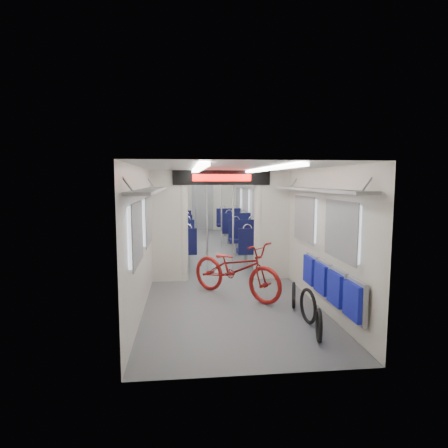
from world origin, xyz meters
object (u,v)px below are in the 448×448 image
flip_bench (330,283)px  stanchion_far_right (221,211)px  bike_hoop_a (319,327)px  seat_bay_far_left (180,224)px  seat_bay_far_right (232,223)px  stanchion_near_right (233,223)px  seat_bay_near_left (178,241)px  bike_hoop_c (294,297)px  stanchion_near_left (207,222)px  bike_hoop_b (308,308)px  stanchion_far_left (196,211)px  bicycle (236,269)px  seat_bay_near_right (250,240)px

flip_bench → stanchion_far_right: (-0.97, 6.36, 0.57)m
bike_hoop_a → seat_bay_far_left: size_ratio=0.23×
seat_bay_far_right → stanchion_near_right: size_ratio=0.96×
flip_bench → seat_bay_near_left: seat_bay_near_left is taller
bike_hoop_c → stanchion_near_left: bearing=116.1°
flip_bench → seat_bay_far_left: 8.64m
seat_bay_far_left → stanchion_near_right: size_ratio=0.83×
bike_hoop_b → seat_bay_near_left: bearing=113.2°
seat_bay_far_left → stanchion_far_right: (1.32, -1.97, 0.63)m
seat_bay_near_left → stanchion_far_left: stanchion_far_left is taller
bicycle → stanchion_far_left: stanchion_far_left is taller
seat_bay_far_left → bike_hoop_b: bearing=-76.9°
seat_bay_near_right → seat_bay_far_left: (-1.87, 3.96, -0.01)m
stanchion_near_right → bike_hoop_a: bearing=-80.0°
bike_hoop_c → stanchion_near_right: size_ratio=0.19×
bike_hoop_a → stanchion_far_left: stanchion_far_left is taller
bike_hoop_a → stanchion_far_left: (-1.36, 7.29, 0.96)m
bike_hoop_a → seat_bay_near_left: (-1.88, 5.18, 0.34)m
seat_bay_near_left → seat_bay_far_left: size_ratio=1.07×
seat_bay_near_right → bike_hoop_c: bearing=-89.0°
stanchion_far_left → stanchion_far_right: same height
bicycle → stanchion_far_left: (-0.54, 5.28, 0.64)m
stanchion_near_left → seat_bay_near_left: bearing=117.1°
stanchion_far_right → stanchion_near_left: bearing=-101.5°
flip_bench → stanchion_far_left: (-1.76, 6.61, 0.57)m
bike_hoop_b → stanchion_near_left: bearing=111.6°
seat_bay_near_right → bicycle: bearing=-104.7°
seat_bay_far_right → bike_hoop_a: bearing=-89.9°
bicycle → stanchion_far_right: 5.07m
bike_hoop_c → seat_bay_far_right: bearing=90.5°
seat_bay_near_left → seat_bay_far_left: (-0.00, 3.83, -0.02)m
seat_bay_near_right → seat_bay_far_left: 4.38m
seat_bay_far_right → stanchion_near_left: bearing=-103.9°
bike_hoop_b → stanchion_far_right: size_ratio=0.23×
stanchion_near_left → seat_bay_far_left: bearing=97.5°
bike_hoop_c → seat_bay_near_left: 4.35m
bicycle → bike_hoop_b: size_ratio=3.69×
seat_bay_near_left → seat_bay_near_right: size_ratio=1.01×
flip_bench → seat_bay_far_right: seat_bay_far_right is taller
bicycle → stanchion_far_right: (0.25, 5.03, 0.64)m
bicycle → bike_hoop_a: bicycle is taller
seat_bay_near_left → seat_bay_far_left: 3.83m
stanchion_near_left → stanchion_near_right: 0.60m
seat_bay_near_right → seat_bay_far_left: seat_bay_near_right is taller
bike_hoop_b → seat_bay_near_right: 4.43m
seat_bay_far_left → stanchion_far_right: stanchion_far_right is taller
seat_bay_far_left → stanchion_near_left: size_ratio=0.83×
bicycle → stanchion_near_right: (0.17, 1.65, 0.64)m
stanchion_near_right → stanchion_far_left: size_ratio=1.00×
seat_bay_near_right → stanchion_near_left: 1.79m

